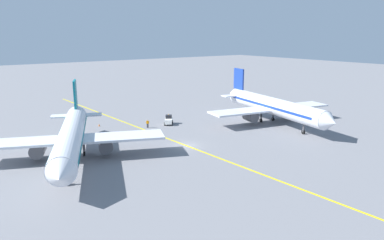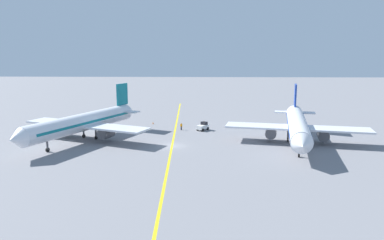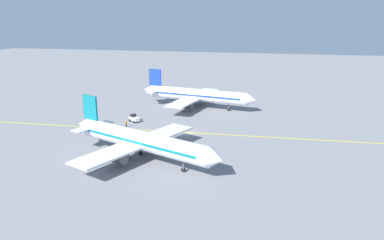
{
  "view_description": "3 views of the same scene",
  "coord_description": "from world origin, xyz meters",
  "views": [
    {
      "loc": [
        35.51,
        50.63,
        18.89
      ],
      "look_at": [
        -4.6,
        -4.61,
        3.05
      ],
      "focal_mm": 35.0,
      "sensor_mm": 36.0,
      "label": 1
    },
    {
      "loc": [
        -6.32,
        69.94,
        17.89
      ],
      "look_at": [
        -3.79,
        -2.02,
        4.74
      ],
      "focal_mm": 35.0,
      "sensor_mm": 36.0,
      "label": 2
    },
    {
      "loc": [
        80.15,
        20.15,
        25.86
      ],
      "look_at": [
        -0.25,
        1.57,
        3.01
      ],
      "focal_mm": 35.0,
      "sensor_mm": 36.0,
      "label": 3
    }
  ],
  "objects": [
    {
      "name": "ground_plane",
      "position": [
        0.0,
        0.0,
        0.0
      ],
      "size": [
        400.0,
        400.0,
        0.0
      ],
      "primitive_type": "plane",
      "color": "slate"
    },
    {
      "name": "apron_yellow_centreline",
      "position": [
        0.0,
        0.0,
        0.0
      ],
      "size": [
        5.14,
        119.92,
        0.01
      ],
      "primitive_type": "cube",
      "rotation": [
        0.0,
        0.0,
        0.04
      ],
      "color": "yellow",
      "rests_on": "ground"
    },
    {
      "name": "traffic_cone_mid_apron",
      "position": [
        6.73,
        -22.0,
        0.28
      ],
      "size": [
        0.32,
        0.32,
        0.55
      ],
      "primitive_type": "cone",
      "color": "orange",
      "rests_on": "ground"
    },
    {
      "name": "airplane_at_gate",
      "position": [
        -24.46,
        -2.8,
        3.71
      ],
      "size": [
        28.48,
        35.37,
        10.6
      ],
      "color": "silver",
      "rests_on": "ground"
    },
    {
      "name": "traffic_cone_near_nose",
      "position": [
        9.93,
        -10.18,
        0.28
      ],
      "size": [
        0.32,
        0.32,
        0.55
      ],
      "primitive_type": "cone",
      "color": "orange",
      "rests_on": "ground"
    },
    {
      "name": "airplane_adjacent_stand",
      "position": [
        18.31,
        -4.05,
        3.71
      ],
      "size": [
        27.85,
        33.92,
        10.6
      ],
      "color": "silver",
      "rests_on": "ground"
    },
    {
      "name": "baggage_tug_white",
      "position": [
        -5.88,
        -14.82,
        0.9
      ],
      "size": [
        2.98,
        3.31,
        2.11
      ],
      "color": "white",
      "rests_on": "ground"
    },
    {
      "name": "ground_crew_worker",
      "position": [
        -0.84,
        -14.91,
        0.91
      ],
      "size": [
        0.48,
        0.39,
        1.68
      ],
      "color": "#23232D",
      "rests_on": "ground"
    }
  ]
}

